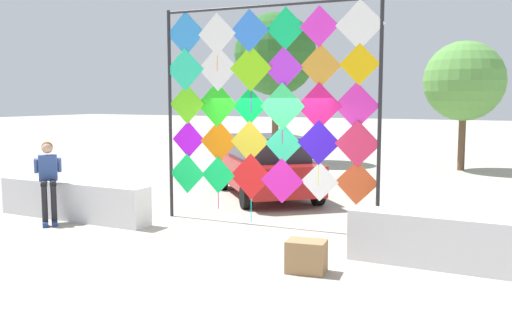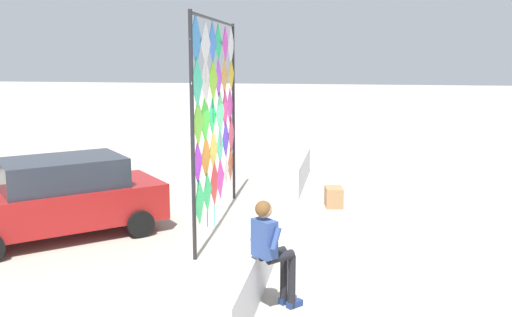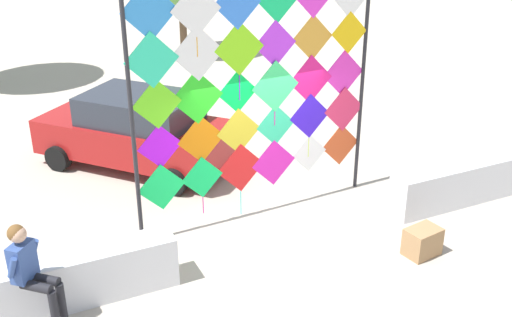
{
  "view_description": "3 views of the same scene",
  "coord_description": "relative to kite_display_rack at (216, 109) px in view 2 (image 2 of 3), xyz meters",
  "views": [
    {
      "loc": [
        4.61,
        -8.66,
        2.49
      ],
      "look_at": [
        -0.18,
        0.78,
        1.35
      ],
      "focal_mm": 38.98,
      "sensor_mm": 36.0,
      "label": 1
    },
    {
      "loc": [
        -11.45,
        -1.77,
        3.54
      ],
      "look_at": [
        0.29,
        0.23,
        1.37
      ],
      "focal_mm": 39.82,
      "sensor_mm": 36.0,
      "label": 2
    },
    {
      "loc": [
        -4.33,
        -7.98,
        5.61
      ],
      "look_at": [
        -0.39,
        0.36,
        1.39
      ],
      "focal_mm": 43.76,
      "sensor_mm": 36.0,
      "label": 3
    }
  ],
  "objects": [
    {
      "name": "ground",
      "position": [
        0.08,
        -1.0,
        -2.46
      ],
      "size": [
        120.0,
        120.0,
        0.0
      ],
      "primitive_type": "plane",
      "color": "#ADA393"
    },
    {
      "name": "kite_display_rack",
      "position": [
        0.0,
        0.0,
        0.0
      ],
      "size": [
        4.48,
        0.28,
        4.29
      ],
      "color": "#232328",
      "rests_on": "ground"
    },
    {
      "name": "parked_car",
      "position": [
        -1.36,
        2.88,
        -1.66
      ],
      "size": [
        3.98,
        4.17,
        1.57
      ],
      "color": "maroon",
      "rests_on": "ground"
    },
    {
      "name": "seated_vendor",
      "position": [
        -4.0,
        -1.73,
        -1.49
      ],
      "size": [
        0.77,
        0.75,
        1.63
      ],
      "color": "black",
      "rests_on": "ground"
    },
    {
      "name": "plaza_ledge_left",
      "position": [
        -3.82,
        -1.27,
        -2.07
      ],
      "size": [
        3.66,
        0.51,
        0.78
      ],
      "primitive_type": "cube",
      "color": "silver",
      "rests_on": "ground"
    },
    {
      "name": "cardboard_box_large",
      "position": [
        1.82,
        -2.39,
        -2.23
      ],
      "size": [
        0.61,
        0.48,
        0.47
      ],
      "primitive_type": "cube",
      "rotation": [
        0.0,
        0.0,
        0.15
      ],
      "color": "#9E754C",
      "rests_on": "ground"
    },
    {
      "name": "plaza_ledge_right",
      "position": [
        3.97,
        -1.27,
        -2.07
      ],
      "size": [
        3.66,
        0.51,
        0.78
      ],
      "primitive_type": "cube",
      "color": "silver",
      "rests_on": "ground"
    }
  ]
}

